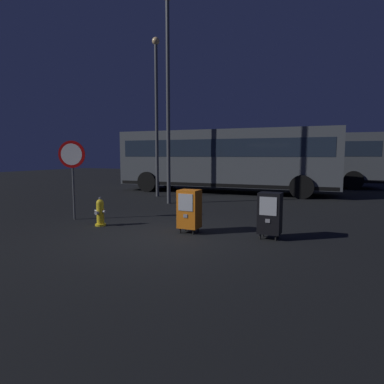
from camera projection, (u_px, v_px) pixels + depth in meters
The scene contains 9 objects.
ground_plane at pixel (158, 236), 7.59m from camera, with size 60.00×60.00×0.00m, color black.
fire_hydrant at pixel (100, 212), 8.67m from camera, with size 0.33×0.32×0.75m.
newspaper_box_primary at pixel (189, 209), 7.86m from camera, with size 0.48×0.42×1.02m.
newspaper_box_secondary at pixel (270, 213), 7.29m from camera, with size 0.48×0.42×1.02m.
stop_sign at pixel (72, 163), 9.37m from camera, with size 0.71×0.31×2.23m.
bus_near at pixel (226, 158), 16.35m from camera, with size 10.62×3.24×3.00m.
bus_far at pixel (283, 157), 19.77m from camera, with size 10.73×3.79×3.00m.
street_light_near_left at pixel (168, 85), 12.24m from camera, with size 0.32×0.32×7.62m.
street_light_near_right at pixel (157, 106), 14.43m from camera, with size 0.32×0.32×6.79m.
Camera 1 is at (3.86, -6.40, 1.83)m, focal length 31.29 mm.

